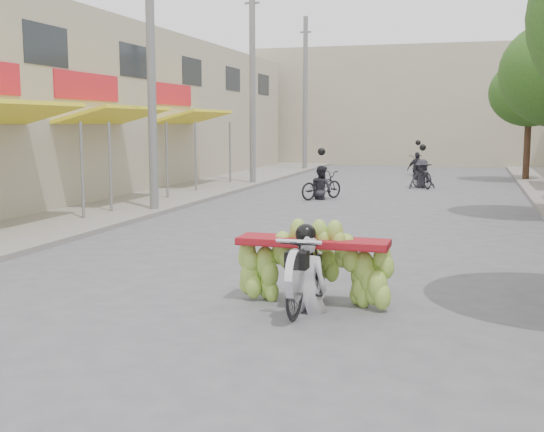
% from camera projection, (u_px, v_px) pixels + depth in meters
% --- Properties ---
extents(ground, '(120.00, 120.00, 0.00)m').
position_uv_depth(ground, '(109.00, 398.00, 6.28)').
color(ground, '#5C5B61').
rests_on(ground, ground).
extents(sidewalk_left, '(4.00, 60.00, 0.12)m').
position_uv_depth(sidewalk_left, '(151.00, 198.00, 22.48)').
color(sidewalk_left, gray).
rests_on(sidewalk_left, ground).
extents(far_building, '(20.00, 6.00, 7.00)m').
position_uv_depth(far_building, '(421.00, 107.00, 41.94)').
color(far_building, '#B0A58B').
rests_on(far_building, ground).
extents(utility_pole_mid, '(0.60, 0.24, 8.00)m').
position_uv_depth(utility_pole_mid, '(151.00, 67.00, 18.65)').
color(utility_pole_mid, slate).
rests_on(utility_pole_mid, ground).
extents(utility_pole_far, '(0.60, 0.24, 8.00)m').
position_uv_depth(utility_pole_far, '(252.00, 85.00, 27.21)').
color(utility_pole_far, slate).
rests_on(utility_pole_far, ground).
extents(utility_pole_back, '(0.60, 0.24, 8.00)m').
position_uv_depth(utility_pole_back, '(305.00, 94.00, 35.76)').
color(utility_pole_back, slate).
rests_on(utility_pole_back, ground).
extents(street_tree_far, '(3.40, 3.40, 5.25)m').
position_uv_depth(street_tree_far, '(530.00, 93.00, 28.98)').
color(street_tree_far, '#3A2719').
rests_on(street_tree_far, ground).
extents(banana_motorbike, '(2.20, 1.90, 1.99)m').
position_uv_depth(banana_motorbike, '(309.00, 260.00, 9.24)').
color(banana_motorbike, black).
rests_on(banana_motorbike, ground).
extents(bg_motorbike_a, '(1.43, 1.72, 1.95)m').
position_uv_depth(bg_motorbike_a, '(321.00, 177.00, 22.56)').
color(bg_motorbike_a, black).
rests_on(bg_motorbike_a, ground).
extents(bg_motorbike_b, '(1.26, 1.73, 1.95)m').
position_uv_depth(bg_motorbike_b, '(422.00, 167.00, 26.36)').
color(bg_motorbike_b, black).
rests_on(bg_motorbike_b, ground).
extents(bg_motorbike_c, '(1.09, 1.79, 1.95)m').
position_uv_depth(bg_motorbike_c, '(418.00, 159.00, 32.81)').
color(bg_motorbike_c, black).
rests_on(bg_motorbike_c, ground).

